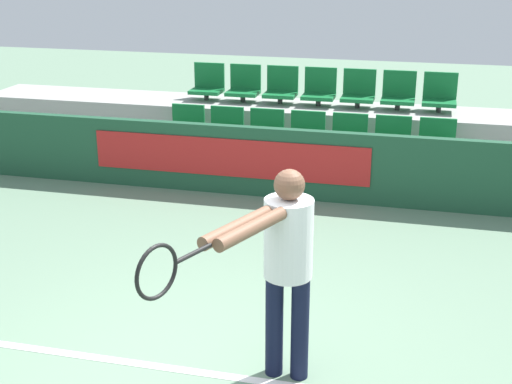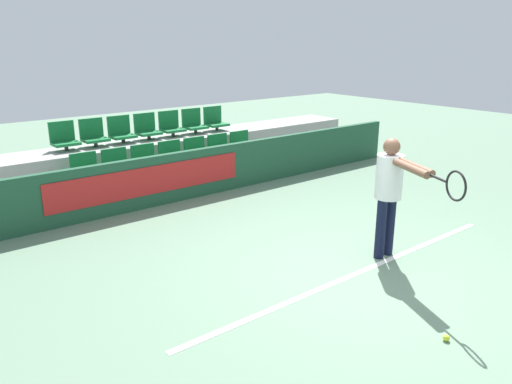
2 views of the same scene
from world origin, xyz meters
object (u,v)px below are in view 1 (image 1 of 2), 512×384
at_px(stadium_chair_10, 319,90).
at_px(tennis_player, 282,255).
at_px(stadium_chair_11, 358,92).
at_px(stadium_chair_6, 437,144).
at_px(stadium_chair_2, 266,133).
at_px(stadium_chair_4, 349,138).
at_px(stadium_chair_13, 440,96).
at_px(stadium_chair_12, 398,94).
at_px(stadium_chair_7, 208,84).
at_px(stadium_chair_1, 226,130).
at_px(stadium_chair_9, 281,88).
at_px(stadium_chair_8, 244,86).
at_px(stadium_chair_3, 307,135).
at_px(stadium_chair_5, 392,141).
at_px(stadium_chair_0, 187,128).

distance_m(stadium_chair_10, tennis_player, 5.57).
bearing_deg(stadium_chair_11, stadium_chair_6, -41.86).
relative_size(stadium_chair_2, stadium_chair_4, 1.00).
bearing_deg(stadium_chair_2, stadium_chair_13, 24.13).
bearing_deg(stadium_chair_12, tennis_player, -95.00).
bearing_deg(stadium_chair_7, tennis_player, -67.66).
relative_size(stadium_chair_1, stadium_chair_4, 1.00).
relative_size(stadium_chair_9, stadium_chair_12, 1.00).
relative_size(stadium_chair_1, stadium_chair_13, 1.00).
height_order(stadium_chair_10, stadium_chair_12, same).
bearing_deg(stadium_chair_11, stadium_chair_8, 180.00).
bearing_deg(stadium_chair_6, stadium_chair_3, 180.00).
height_order(stadium_chair_2, stadium_chair_13, stadium_chair_13).
bearing_deg(stadium_chair_12, stadium_chair_1, -155.87).
height_order(stadium_chair_5, stadium_chair_6, same).
bearing_deg(stadium_chair_0, stadium_chair_9, 41.86).
bearing_deg(stadium_chair_0, stadium_chair_11, 24.13).
relative_size(stadium_chair_3, stadium_chair_7, 1.00).
xyz_separation_m(stadium_chair_9, stadium_chair_10, (0.55, 0.00, 0.00)).
relative_size(stadium_chair_9, stadium_chair_11, 1.00).
bearing_deg(stadium_chair_11, stadium_chair_10, 180.00).
height_order(stadium_chair_3, stadium_chair_13, stadium_chair_13).
bearing_deg(stadium_chair_13, stadium_chair_2, -155.87).
distance_m(stadium_chair_5, stadium_chair_11, 1.20).
xyz_separation_m(stadium_chair_1, stadium_chair_11, (1.65, 0.99, 0.41)).
bearing_deg(stadium_chair_12, stadium_chair_3, -138.14).
bearing_deg(stadium_chair_3, stadium_chair_7, 149.15).
distance_m(stadium_chair_1, stadium_chair_12, 2.45).
relative_size(stadium_chair_5, tennis_player, 0.33).
relative_size(stadium_chair_2, stadium_chair_7, 1.00).
bearing_deg(stadium_chair_6, stadium_chair_1, 180.00).
height_order(stadium_chair_3, stadium_chair_10, stadium_chair_10).
relative_size(stadium_chair_6, stadium_chair_11, 1.00).
xyz_separation_m(stadium_chair_3, stadium_chair_7, (-1.65, 0.99, 0.41)).
bearing_deg(tennis_player, stadium_chair_4, 113.57).
bearing_deg(stadium_chair_1, stadium_chair_7, 119.17).
height_order(stadium_chair_10, tennis_player, tennis_player).
bearing_deg(tennis_player, stadium_chair_7, 135.06).
relative_size(stadium_chair_1, stadium_chair_11, 1.00).
bearing_deg(stadium_chair_7, stadium_chair_1, -60.83).
bearing_deg(stadium_chair_8, stadium_chair_1, -90.00).
distance_m(stadium_chair_3, stadium_chair_8, 1.54).
bearing_deg(stadium_chair_9, stadium_chair_1, -119.17).
bearing_deg(stadium_chair_0, tennis_player, -63.42).
xyz_separation_m(stadium_chair_7, stadium_chair_11, (2.21, 0.00, 0.00)).
distance_m(stadium_chair_10, stadium_chair_11, 0.55).
bearing_deg(stadium_chair_0, stadium_chair_8, 60.83).
height_order(stadium_chair_0, stadium_chair_2, same).
distance_m(stadium_chair_3, stadium_chair_4, 0.55).
distance_m(stadium_chair_8, stadium_chair_10, 1.10).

